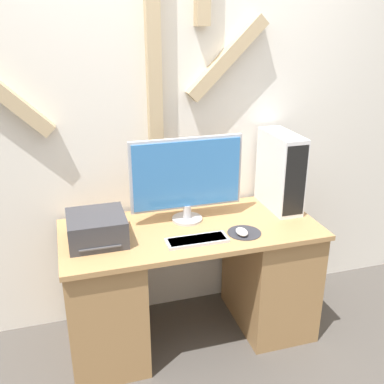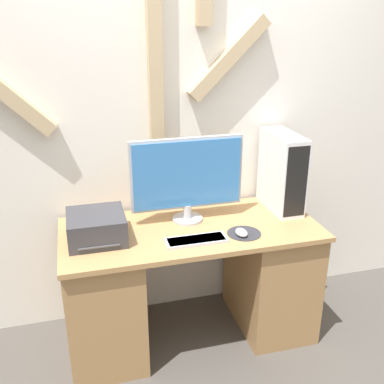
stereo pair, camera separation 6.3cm
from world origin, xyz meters
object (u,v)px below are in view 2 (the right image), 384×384
at_px(monitor, 187,176).
at_px(keyboard, 196,240).
at_px(computer_tower, 282,172).
at_px(printer, 96,227).
at_px(mouse, 241,232).

bearing_deg(monitor, keyboard, -94.85).
relative_size(computer_tower, printer, 1.54).
distance_m(keyboard, printer, 0.56).
distance_m(monitor, mouse, 0.46).
bearing_deg(mouse, monitor, 130.26).
distance_m(mouse, computer_tower, 0.54).
relative_size(keyboard, printer, 1.08).
xyz_separation_m(keyboard, computer_tower, (0.65, 0.32, 0.24)).
xyz_separation_m(computer_tower, printer, (-1.18, -0.14, -0.17)).
relative_size(mouse, printer, 0.31).
relative_size(keyboard, mouse, 3.51).
height_order(keyboard, mouse, mouse).
bearing_deg(mouse, printer, 168.02).
xyz_separation_m(mouse, printer, (-0.80, 0.17, 0.06)).
bearing_deg(keyboard, computer_tower, 25.77).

